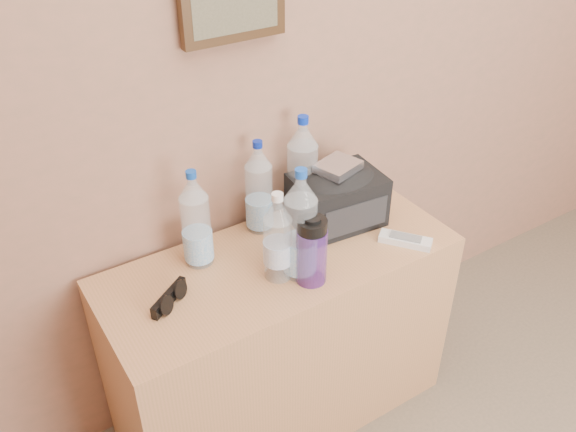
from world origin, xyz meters
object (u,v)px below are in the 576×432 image
(pet_large_b, at_px, (259,191))
(nalgene_bottle, at_px, (311,250))
(pet_large_d, at_px, (300,230))
(ac_remote, at_px, (405,240))
(pet_small, at_px, (278,241))
(foil_packet, at_px, (338,167))
(dresser, at_px, (281,340))
(toiletry_bag, at_px, (337,197))
(pet_large_c, at_px, (302,174))
(pet_large_a, at_px, (196,223))
(sunglasses, at_px, (169,298))

(pet_large_b, relative_size, nalgene_bottle, 1.45)
(pet_large_d, distance_m, ac_remote, 0.38)
(pet_small, bearing_deg, foil_packet, 24.16)
(dresser, distance_m, nalgene_bottle, 0.46)
(dresser, distance_m, toiletry_bag, 0.51)
(pet_large_c, xyz_separation_m, foil_packet, (0.07, -0.08, 0.04))
(toiletry_bag, bearing_deg, dresser, -159.57)
(pet_large_d, height_order, ac_remote, pet_large_d)
(pet_large_a, height_order, foil_packet, pet_large_a)
(pet_large_b, bearing_deg, pet_large_c, -5.27)
(pet_large_b, relative_size, pet_large_d, 0.90)
(pet_large_b, xyz_separation_m, toiletry_bag, (0.22, -0.10, -0.04))
(dresser, bearing_deg, foil_packet, 16.13)
(dresser, distance_m, pet_small, 0.47)
(pet_large_a, height_order, pet_large_c, pet_large_c)
(pet_large_b, distance_m, nalgene_bottle, 0.30)
(nalgene_bottle, bearing_deg, pet_large_a, 132.91)
(foil_packet, bearing_deg, sunglasses, -172.85)
(nalgene_bottle, bearing_deg, dresser, 100.87)
(pet_large_c, bearing_deg, pet_large_b, 174.73)
(pet_large_a, distance_m, sunglasses, 0.23)
(pet_small, bearing_deg, nalgene_bottle, -43.73)
(pet_large_c, height_order, ac_remote, pet_large_c)
(pet_large_b, height_order, foil_packet, pet_large_b)
(pet_large_c, relative_size, ac_remote, 2.22)
(dresser, distance_m, pet_large_a, 0.53)
(pet_large_b, bearing_deg, toiletry_bag, -24.71)
(pet_large_c, relative_size, toiletry_bag, 1.29)
(pet_small, bearing_deg, sunglasses, 169.32)
(pet_small, relative_size, nalgene_bottle, 1.30)
(foil_packet, bearing_deg, dresser, -163.87)
(dresser, relative_size, sunglasses, 7.40)
(pet_large_a, bearing_deg, dresser, -30.43)
(pet_large_a, distance_m, pet_large_c, 0.39)
(sunglasses, bearing_deg, pet_large_a, 5.40)
(pet_large_b, distance_m, sunglasses, 0.44)
(pet_large_a, height_order, sunglasses, pet_large_a)
(toiletry_bag, bearing_deg, pet_large_b, 160.45)
(pet_large_d, bearing_deg, pet_large_b, 86.09)
(pet_large_b, xyz_separation_m, foil_packet, (0.23, -0.10, 0.06))
(pet_large_b, bearing_deg, pet_large_d, -93.91)
(ac_remote, xyz_separation_m, toiletry_bag, (-0.11, 0.21, 0.08))
(sunglasses, relative_size, ac_remote, 0.92)
(dresser, bearing_deg, pet_large_a, 149.57)
(pet_large_c, distance_m, sunglasses, 0.58)
(dresser, height_order, pet_large_d, pet_large_d)
(dresser, bearing_deg, nalgene_bottle, -79.13)
(pet_large_b, bearing_deg, nalgene_bottle, -91.63)
(toiletry_bag, bearing_deg, pet_large_c, 134.65)
(sunglasses, bearing_deg, nalgene_bottle, -52.00)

